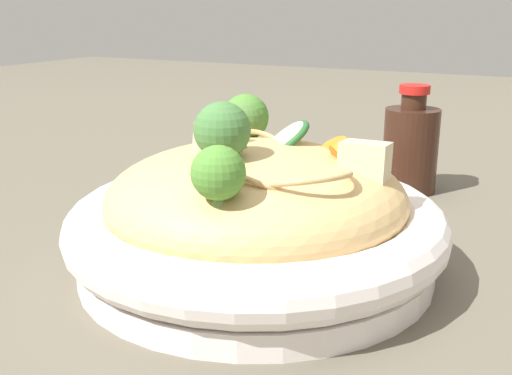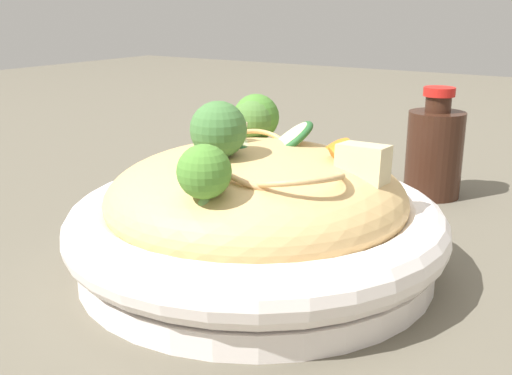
{
  "view_description": "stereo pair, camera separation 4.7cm",
  "coord_description": "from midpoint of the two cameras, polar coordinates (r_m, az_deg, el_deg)",
  "views": [
    {
      "loc": [
        -0.21,
        0.4,
        0.2
      ],
      "look_at": [
        0.0,
        0.0,
        0.07
      ],
      "focal_mm": 43.29,
      "sensor_mm": 36.0,
      "label": 1
    },
    {
      "loc": [
        -0.25,
        0.38,
        0.2
      ],
      "look_at": [
        0.0,
        0.0,
        0.07
      ],
      "focal_mm": 43.29,
      "sensor_mm": 36.0,
      "label": 2
    }
  ],
  "objects": [
    {
      "name": "serving_bowl",
      "position": [
        0.48,
        -2.8,
        -4.28
      ],
      "size": [
        0.29,
        0.29,
        0.06
      ],
      "color": "white",
      "rests_on": "ground_plane"
    },
    {
      "name": "broccoli_florets",
      "position": [
        0.48,
        -4.75,
        5.2
      ],
      "size": [
        0.12,
        0.21,
        0.06
      ],
      "color": "#8CB473",
      "rests_on": "serving_bowl"
    },
    {
      "name": "carrot_coins",
      "position": [
        0.46,
        1.95,
        3.14
      ],
      "size": [
        0.11,
        0.11,
        0.02
      ],
      "color": "orange",
      "rests_on": "serving_bowl"
    },
    {
      "name": "chicken_chunks",
      "position": [
        0.46,
        0.86,
        3.41
      ],
      "size": [
        0.15,
        0.05,
        0.04
      ],
      "color": "beige",
      "rests_on": "serving_bowl"
    },
    {
      "name": "soy_sauce_bottle",
      "position": [
        0.7,
        12.22,
        3.65
      ],
      "size": [
        0.06,
        0.06,
        0.12
      ],
      "color": "#381E14",
      "rests_on": "ground_plane"
    },
    {
      "name": "zucchini_slices",
      "position": [
        0.48,
        -2.97,
        4.29
      ],
      "size": [
        0.09,
        0.1,
        0.03
      ],
      "color": "beige",
      "rests_on": "serving_bowl"
    },
    {
      "name": "ground_plane",
      "position": [
        0.5,
        -2.75,
        -7.48
      ],
      "size": [
        3.0,
        3.0,
        0.0
      ],
      "primitive_type": "plane",
      "color": "#5D5748"
    },
    {
      "name": "noodle_heap",
      "position": [
        0.47,
        -2.84,
        -0.95
      ],
      "size": [
        0.23,
        0.23,
        0.08
      ],
      "color": "tan",
      "rests_on": "serving_bowl"
    }
  ]
}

